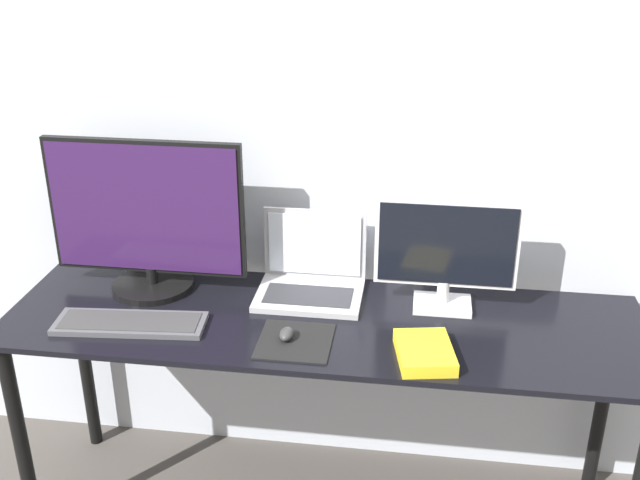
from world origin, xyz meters
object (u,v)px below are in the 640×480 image
Objects in this scene: monitor_left at (147,220)px; laptop at (312,274)px; book at (425,352)px; monitor_right at (446,251)px; keyboard at (130,323)px; mouse at (286,334)px.

monitor_left is 0.53m from laptop.
laptop is at bearing 136.53° from book.
keyboard is (-0.89, -0.24, -0.18)m from monitor_right.
mouse is 0.29× the size of book.
monitor_left is 0.33m from keyboard.
monitor_right is at bearing -6.56° from laptop.
mouse is (0.46, -0.01, 0.01)m from keyboard.
mouse is at bearing -1.75° from keyboard.
keyboard is at bearing -86.20° from monitor_left.
monitor_left is 0.91m from monitor_right.
mouse is (0.48, -0.25, -0.21)m from monitor_left.
laptop is 5.23× the size of mouse.
keyboard is (0.02, -0.24, -0.22)m from monitor_left.
monitor_left reaches higher than book.
laptop is at bearing 173.44° from monitor_right.
book is (-0.05, -0.29, -0.17)m from monitor_right.
mouse is at bearing -94.69° from laptop.
monitor_right is 1.29× the size of laptop.
monitor_right is 0.94× the size of keyboard.
monitor_left is 1.38× the size of keyboard.
book is (0.86, -0.29, -0.21)m from monitor_left.
book reaches higher than mouse.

